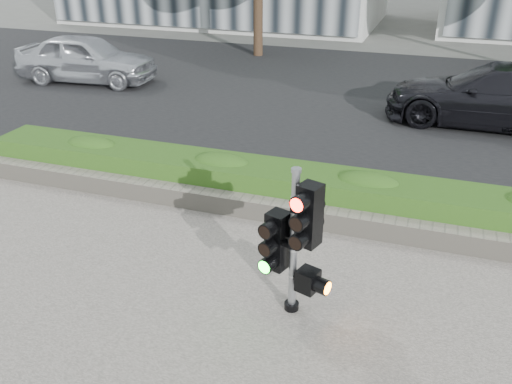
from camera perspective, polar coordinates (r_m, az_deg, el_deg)
ground at (r=7.91m, az=-2.38°, el=-9.37°), size 120.00×120.00×0.00m
road at (r=16.80m, az=10.07°, el=9.93°), size 60.00×13.00×0.02m
curb at (r=10.47m, az=3.77°, el=0.45°), size 60.00×0.25×0.12m
stone_wall at (r=9.33m, az=1.76°, el=-1.93°), size 12.00×0.32×0.34m
hedge at (r=9.81m, az=2.90°, el=0.64°), size 12.00×1.00×0.68m
traffic_signal at (r=6.74m, az=4.36°, el=-4.58°), size 0.75×0.62×2.03m
car_silver at (r=18.74m, az=-17.42°, el=13.27°), size 4.62×2.20×1.52m
car_dark at (r=15.01m, az=24.03°, el=9.28°), size 5.47×2.43×1.56m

